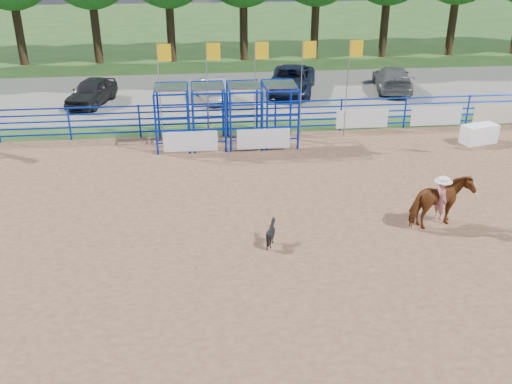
% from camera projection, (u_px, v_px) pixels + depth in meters
% --- Properties ---
extents(ground, '(120.00, 120.00, 0.00)m').
position_uv_depth(ground, '(322.00, 243.00, 16.81)').
color(ground, '#325522').
rests_on(ground, ground).
extents(arena_dirt, '(30.00, 20.00, 0.02)m').
position_uv_depth(arena_dirt, '(322.00, 243.00, 16.81)').
color(arena_dirt, brown).
rests_on(arena_dirt, ground).
extents(gravel_strip, '(40.00, 10.00, 0.01)m').
position_uv_depth(gravel_strip, '(258.00, 93.00, 32.14)').
color(gravel_strip, slate).
rests_on(gravel_strip, ground).
extents(announcer_table, '(1.64, 1.08, 0.81)m').
position_uv_depth(announcer_table, '(479.00, 134.00, 24.45)').
color(announcer_table, white).
rests_on(announcer_table, arena_dirt).
extents(horse_and_rider, '(2.12, 1.45, 2.26)m').
position_uv_depth(horse_and_rider, '(441.00, 201.00, 17.35)').
color(horse_and_rider, brown).
rests_on(horse_and_rider, arena_dirt).
extents(calf, '(0.87, 0.84, 0.73)m').
position_uv_depth(calf, '(271.00, 233.00, 16.59)').
color(calf, black).
rests_on(calf, arena_dirt).
extents(car_a, '(2.61, 4.21, 1.34)m').
position_uv_depth(car_a, '(91.00, 92.00, 29.77)').
color(car_a, black).
rests_on(car_a, gravel_strip).
extents(car_b, '(2.11, 3.95, 1.24)m').
position_uv_depth(car_b, '(212.00, 89.00, 30.54)').
color(car_b, gray).
rests_on(car_b, gravel_strip).
extents(car_c, '(3.64, 5.60, 1.43)m').
position_uv_depth(car_c, '(291.00, 80.00, 31.79)').
color(car_c, black).
rests_on(car_c, gravel_strip).
extents(car_d, '(2.76, 4.93, 1.35)m').
position_uv_depth(car_d, '(392.00, 79.00, 32.32)').
color(car_d, '#535356').
rests_on(car_d, gravel_strip).
extents(perimeter_fence, '(30.10, 20.10, 1.50)m').
position_uv_depth(perimeter_fence, '(323.00, 221.00, 16.50)').
color(perimeter_fence, '#082ABB').
rests_on(perimeter_fence, ground).
extents(chute_assembly, '(19.32, 2.41, 4.20)m').
position_uv_depth(chute_assembly, '(235.00, 115.00, 24.07)').
color(chute_assembly, '#082ABB').
rests_on(chute_assembly, ground).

